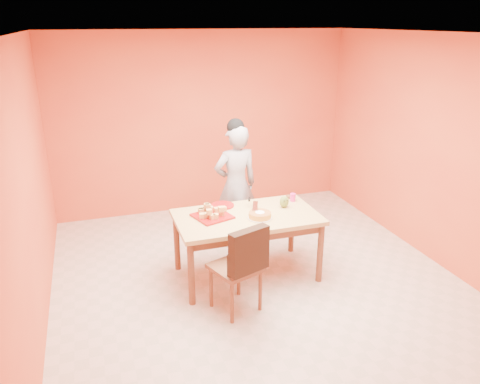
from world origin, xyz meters
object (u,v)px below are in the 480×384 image
object	(u,v)px
dining_chair	(236,266)
sponge_cake	(260,215)
person	(236,185)
pastry_platter	(212,216)
egg_ornament	(284,202)
checker_tin	(290,197)
dining_table	(247,223)
red_dinner_plate	(223,205)
magenta_glass	(293,197)

from	to	relation	value
dining_chair	sponge_cake	distance (m)	0.73
person	pastry_platter	bearing A→B (deg)	53.33
egg_ornament	checker_tin	size ratio (longest dim) A/B	1.48
dining_table	pastry_platter	world-z (taller)	pastry_platter
sponge_cake	egg_ornament	world-z (taller)	egg_ornament
dining_chair	egg_ornament	distance (m)	1.13
pastry_platter	egg_ornament	distance (m)	0.87
sponge_cake	dining_chair	bearing A→B (deg)	-131.19
pastry_platter	checker_tin	xyz separation A→B (m)	(1.06, 0.28, 0.00)
dining_table	checker_tin	size ratio (longest dim) A/B	16.99
red_dinner_plate	checker_tin	distance (m)	0.86
pastry_platter	sponge_cake	world-z (taller)	sponge_cake
red_dinner_plate	pastry_platter	bearing A→B (deg)	-125.69
dining_chair	egg_ornament	xyz separation A→B (m)	(0.82, 0.71, 0.32)
pastry_platter	red_dinner_plate	xyz separation A→B (m)	(0.20, 0.28, -0.00)
sponge_cake	egg_ornament	distance (m)	0.44
checker_tin	sponge_cake	bearing A→B (deg)	-140.17
dining_chair	egg_ornament	bearing A→B (deg)	21.42
person	pastry_platter	size ratio (longest dim) A/B	4.28
person	egg_ornament	world-z (taller)	person
dining_table	checker_tin	bearing A→B (deg)	27.24
checker_tin	egg_ornament	bearing A→B (deg)	-125.88
dining_chair	pastry_platter	size ratio (longest dim) A/B	2.61
egg_ornament	magenta_glass	xyz separation A→B (m)	(0.18, 0.15, -0.02)
dining_table	magenta_glass	distance (m)	0.72
red_dinner_plate	checker_tin	size ratio (longest dim) A/B	2.87
pastry_platter	egg_ornament	xyz separation A→B (m)	(0.87, 0.02, 0.06)
red_dinner_plate	sponge_cake	world-z (taller)	sponge_cake
person	checker_tin	xyz separation A→B (m)	(0.52, -0.55, -0.02)
pastry_platter	magenta_glass	world-z (taller)	magenta_glass
person	sponge_cake	distance (m)	1.02
red_dinner_plate	magenta_glass	world-z (taller)	magenta_glass
pastry_platter	checker_tin	distance (m)	1.10
egg_ornament	magenta_glass	bearing A→B (deg)	56.95
sponge_cake	egg_ornament	size ratio (longest dim) A/B	1.78
dining_table	checker_tin	distance (m)	0.77
person	egg_ornament	bearing A→B (deg)	108.83
dining_table	pastry_platter	xyz separation A→B (m)	(-0.38, 0.07, 0.11)
magenta_glass	checker_tin	distance (m)	0.12
pastry_platter	red_dinner_plate	world-z (taller)	pastry_platter
dining_table	person	size ratio (longest dim) A/B	1.00
dining_table	egg_ornament	size ratio (longest dim) A/B	11.44
person	checker_tin	bearing A→B (deg)	130.27
magenta_glass	sponge_cake	bearing A→B (deg)	-146.88
pastry_platter	checker_tin	bearing A→B (deg)	14.76
dining_chair	egg_ornament	world-z (taller)	dining_chair
checker_tin	person	bearing A→B (deg)	133.82
pastry_platter	egg_ornament	world-z (taller)	egg_ornament
pastry_platter	dining_chair	bearing A→B (deg)	-85.58
person	pastry_platter	world-z (taller)	person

